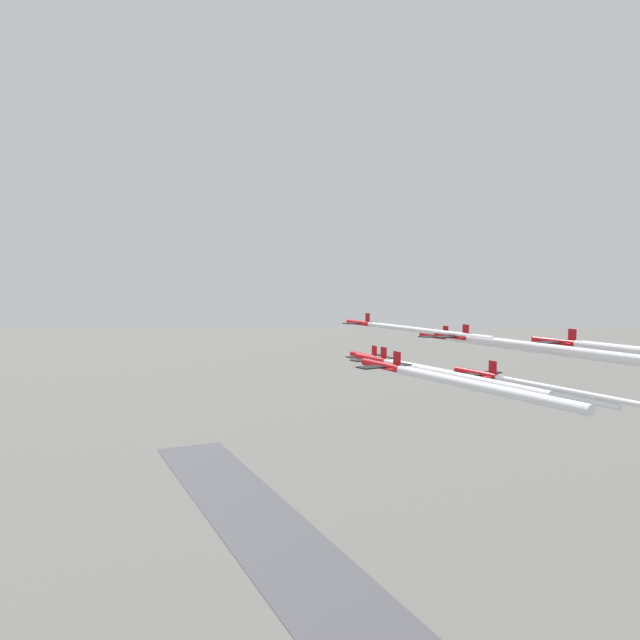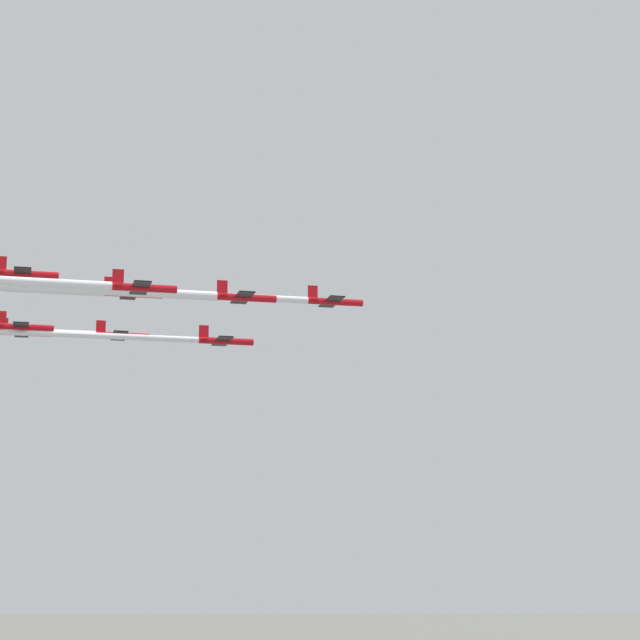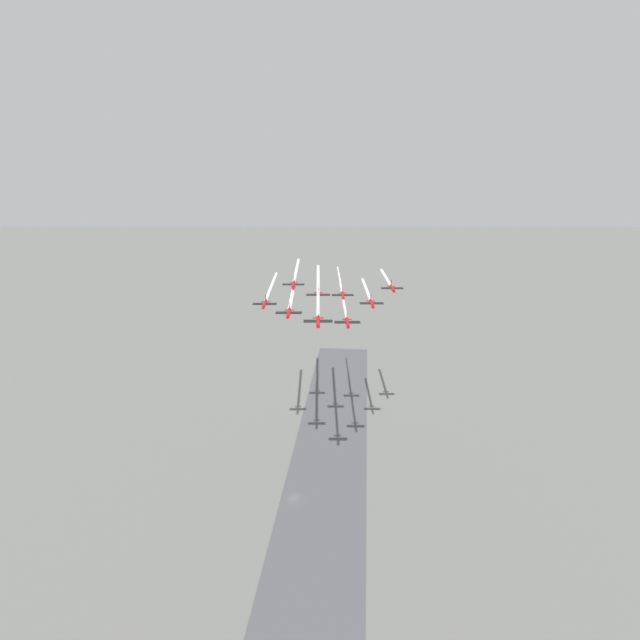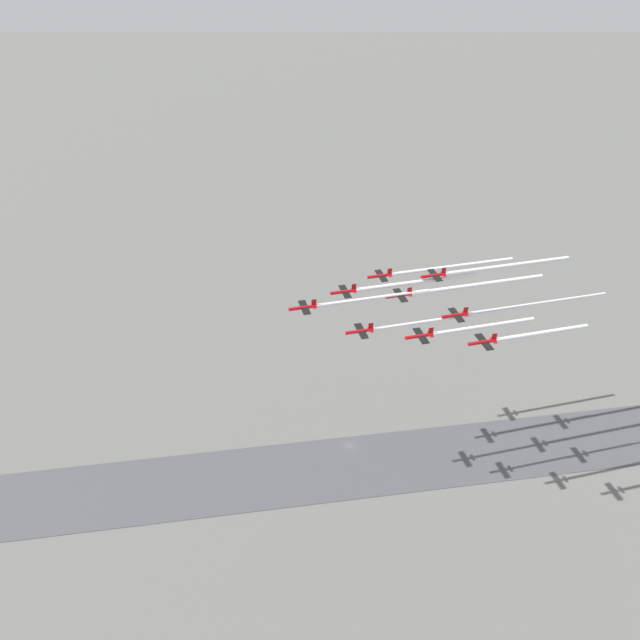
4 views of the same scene
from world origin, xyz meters
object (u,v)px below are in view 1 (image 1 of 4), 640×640
object	(u,v)px
jet_7	(477,373)
jet_8	(556,341)
jet_4	(453,336)
jet_5	(522,347)
jet_3	(372,359)
jet_0	(359,323)
jet_2	(435,336)
jet_6	(383,365)
jet_1	(365,356)

from	to	relation	value
jet_7	jet_8	size ratio (longest dim) A/B	1.00
jet_4	jet_5	xyz separation A→B (m)	(17.75, -5.91, -3.28)
jet_3	jet_5	size ratio (longest dim) A/B	1.00
jet_5	jet_8	distance (m)	18.73
jet_0	jet_7	xyz separation A→B (m)	(-23.95, -42.30, -4.54)
jet_2	jet_4	world-z (taller)	jet_4
jet_4	jet_8	size ratio (longest dim) A/B	1.00
jet_5	jet_2	bearing A→B (deg)	120.47
jet_6	jet_7	world-z (taller)	jet_6
jet_3	jet_4	size ratio (longest dim) A/B	1.00
jet_4	jet_6	distance (m)	32.29
jet_2	jet_6	distance (m)	49.10
jet_0	jet_3	world-z (taller)	jet_0
jet_2	jet_5	size ratio (longest dim) A/B	1.00
jet_1	jet_2	xyz separation A→B (m)	(17.75, -5.91, 3.17)
jet_4	jet_7	world-z (taller)	jet_4
jet_3	jet_8	size ratio (longest dim) A/B	1.00
jet_1	jet_8	world-z (taller)	jet_8
jet_4	jet_2	bearing A→B (deg)	59.53
jet_4	jet_6	bearing A→B (deg)	-150.46
jet_2	jet_5	bearing A→B (deg)	-59.53
jet_4	jet_7	size ratio (longest dim) A/B	1.00
jet_0	jet_6	size ratio (longest dim) A/B	1.00
jet_1	jet_7	world-z (taller)	jet_7
jet_6	jet_2	bearing A→B (deg)	40.36
jet_7	jet_8	distance (m)	19.16
jet_1	jet_5	xyz separation A→B (m)	(21.59, -23.95, 1.72)
jet_2	jet_6	xyz separation A→B (m)	(-45.54, -18.34, 0.30)
jet_0	jet_4	world-z (taller)	jet_0
jet_8	jet_6	bearing A→B (deg)	180.00
jet_0	jet_2	bearing A→B (deg)	-59.53
jet_0	jet_4	size ratio (longest dim) A/B	1.00
jet_2	jet_3	world-z (taller)	jet_2
jet_6	jet_8	distance (m)	37.44
jet_2	jet_6	world-z (taller)	jet_6
jet_3	jet_5	world-z (taller)	jet_3
jet_3	jet_6	size ratio (longest dim) A/B	1.00
jet_1	jet_6	world-z (taller)	jet_6
jet_8	jet_5	bearing A→B (deg)	59.53
jet_3	jet_6	bearing A→B (deg)	-120.47
jet_7	jet_8	world-z (taller)	jet_8
jet_2	jet_4	size ratio (longest dim) A/B	1.00
jet_1	jet_6	size ratio (longest dim) A/B	1.00
jet_6	jet_7	bearing A→B (deg)	-0.00
jet_7	jet_5	bearing A→B (deg)	29.54
jet_0	jet_6	bearing A→B (deg)	-120.47
jet_3	jet_4	xyz separation A→B (m)	(17.75, -5.91, 3.10)
jet_1	jet_2	size ratio (longest dim) A/B	1.00
jet_0	jet_5	xyz separation A→B (m)	(7.69, -36.08, -3.62)
jet_2	jet_3	distance (m)	32.27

